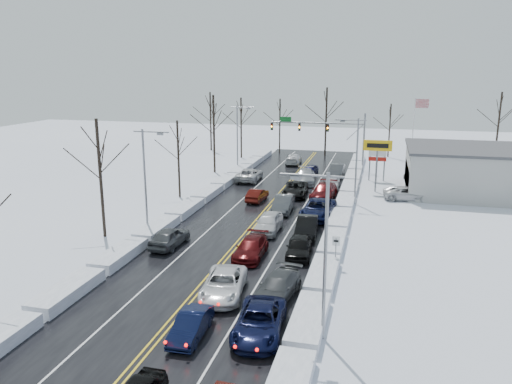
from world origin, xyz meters
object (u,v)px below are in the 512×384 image
(oncoming_car_0, at_px, (257,201))
(traffic_signal_mast, at_px, (327,131))
(flagpole, at_px, (414,128))
(tires_plus_sign, at_px, (378,149))
(dealership_building, at_px, (500,172))

(oncoming_car_0, bearing_deg, traffic_signal_mast, -101.37)
(traffic_signal_mast, bearing_deg, flagpole, 9.73)
(traffic_signal_mast, bearing_deg, oncoming_car_0, -104.94)
(traffic_signal_mast, xyz_separation_m, oncoming_car_0, (-5.20, -19.49, -5.48))
(traffic_signal_mast, xyz_separation_m, tires_plus_sign, (7.05, -12.00, -0.49))
(tires_plus_sign, height_order, dealership_building, tires_plus_sign)
(traffic_signal_mast, height_order, oncoming_car_0, traffic_signal_mast)
(tires_plus_sign, bearing_deg, flagpole, 71.56)
(dealership_building, bearing_deg, tires_plus_sign, -171.53)
(flagpole, distance_m, oncoming_car_0, 27.99)
(flagpole, relative_size, oncoming_car_0, 2.42)
(oncoming_car_0, bearing_deg, flagpole, -124.64)
(traffic_signal_mast, xyz_separation_m, dealership_building, (20.53, -9.99, -2.82))
(tires_plus_sign, relative_size, oncoming_car_0, 1.45)
(traffic_signal_mast, bearing_deg, dealership_building, -25.95)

